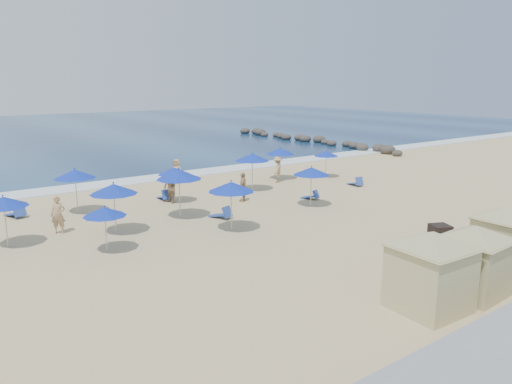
% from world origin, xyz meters
% --- Properties ---
extents(ground, '(160.00, 160.00, 0.00)m').
position_xyz_m(ground, '(0.00, 0.00, 0.00)').
color(ground, tan).
rests_on(ground, ground).
extents(ocean, '(160.00, 80.00, 0.06)m').
position_xyz_m(ocean, '(0.00, 55.00, 0.03)').
color(ocean, '#0E274F').
rests_on(ocean, ground).
extents(surf_line, '(160.00, 2.50, 0.08)m').
position_xyz_m(surf_line, '(0.00, 15.50, 0.04)').
color(surf_line, white).
rests_on(surf_line, ground).
extents(rock_jetty, '(2.56, 26.66, 0.96)m').
position_xyz_m(rock_jetty, '(24.01, 24.90, 0.36)').
color(rock_jetty, '#2D2825').
rests_on(rock_jetty, ground).
extents(trash_bin, '(1.06, 1.06, 0.80)m').
position_xyz_m(trash_bin, '(3.54, -5.76, 0.40)').
color(trash_bin, black).
rests_on(trash_bin, ground).
extents(cabana_0, '(4.49, 4.49, 2.82)m').
position_xyz_m(cabana_0, '(-2.68, -9.47, 1.61)').
color(cabana_0, '#C2B884').
rests_on(cabana_0, ground).
extents(cabana_1, '(4.22, 4.22, 2.65)m').
position_xyz_m(cabana_1, '(-0.53, -9.64, 1.52)').
color(cabana_1, '#C2B884').
rests_on(cabana_1, ground).
extents(cabana_2, '(4.49, 4.49, 2.82)m').
position_xyz_m(cabana_2, '(2.48, -9.31, 1.61)').
color(cabana_2, '#C2B884').
rests_on(cabana_2, ground).
extents(umbrella_0, '(2.05, 2.05, 2.33)m').
position_xyz_m(umbrella_0, '(-12.05, 5.05, 2.02)').
color(umbrella_0, '#A5A8AD').
rests_on(umbrella_0, ground).
extents(umbrella_1, '(1.79, 1.79, 2.04)m').
position_xyz_m(umbrella_1, '(-8.86, 1.79, 1.77)').
color(umbrella_1, '#A5A8AD').
rests_on(umbrella_1, ground).
extents(umbrella_2, '(2.21, 2.21, 2.51)m').
position_xyz_m(umbrella_2, '(-7.84, 8.92, 2.18)').
color(umbrella_2, '#A5A8AD').
rests_on(umbrella_2, ground).
extents(umbrella_3, '(2.20, 2.20, 2.50)m').
position_xyz_m(umbrella_3, '(-7.58, 4.05, 2.17)').
color(umbrella_3, '#A5A8AD').
rests_on(umbrella_3, ground).
extents(umbrella_4, '(1.92, 1.92, 2.19)m').
position_xyz_m(umbrella_4, '(-2.42, 7.99, 1.90)').
color(umbrella_4, '#A5A8AD').
rests_on(umbrella_4, ground).
extents(umbrella_5, '(2.37, 2.37, 2.69)m').
position_xyz_m(umbrella_5, '(-3.83, 4.73, 2.33)').
color(umbrella_5, '#A5A8AD').
rests_on(umbrella_5, ground).
extents(umbrella_6, '(2.20, 2.20, 2.51)m').
position_xyz_m(umbrella_6, '(-2.95, 1.20, 2.17)').
color(umbrella_6, '#A5A8AD').
rests_on(umbrella_6, ground).
extents(umbrella_7, '(2.24, 2.24, 2.54)m').
position_xyz_m(umbrella_7, '(3.21, 7.93, 2.21)').
color(umbrella_7, '#A5A8AD').
rests_on(umbrella_7, ground).
extents(umbrella_8, '(2.08, 2.08, 2.37)m').
position_xyz_m(umbrella_8, '(3.38, 2.50, 2.05)').
color(umbrella_8, '#A5A8AD').
rests_on(umbrella_8, ground).
extents(umbrella_9, '(2.10, 2.10, 2.39)m').
position_xyz_m(umbrella_9, '(7.08, 9.77, 2.08)').
color(umbrella_9, '#A5A8AD').
rests_on(umbrella_9, ground).
extents(umbrella_10, '(1.81, 1.81, 2.06)m').
position_xyz_m(umbrella_10, '(10.30, 8.35, 1.79)').
color(umbrella_10, '#A5A8AD').
rests_on(umbrella_10, ground).
extents(beach_chair_1, '(0.95, 1.51, 0.77)m').
position_xyz_m(beach_chair_1, '(-10.70, 10.01, 0.27)').
color(beach_chair_1, '#2A459B').
rests_on(beach_chair_1, ground).
extents(beach_chair_2, '(0.74, 1.35, 0.71)m').
position_xyz_m(beach_chair_2, '(-2.64, 8.89, 0.25)').
color(beach_chair_2, '#2A459B').
rests_on(beach_chair_2, ground).
extents(beach_chair_3, '(0.90, 1.37, 0.70)m').
position_xyz_m(beach_chair_3, '(-2.08, 3.36, 0.24)').
color(beach_chair_3, '#2A459B').
rests_on(beach_chair_3, ground).
extents(beach_chair_4, '(0.81, 1.21, 0.61)m').
position_xyz_m(beach_chair_4, '(4.63, 3.75, 0.21)').
color(beach_chair_4, '#2A459B').
rests_on(beach_chair_4, ground).
extents(beach_chair_5, '(0.74, 1.30, 0.68)m').
position_xyz_m(beach_chair_5, '(9.80, 4.84, 0.23)').
color(beach_chair_5, '#2A459B').
rests_on(beach_chair_5, ground).
extents(beachgoer_0, '(0.79, 0.72, 1.82)m').
position_xyz_m(beachgoer_0, '(-9.70, 5.72, 0.91)').
color(beachgoer_0, tan).
rests_on(beachgoer_0, ground).
extents(beachgoer_1, '(0.81, 0.99, 1.88)m').
position_xyz_m(beachgoer_1, '(-2.73, 8.00, 0.94)').
color(beachgoer_1, tan).
rests_on(beachgoer_1, ground).
extents(beachgoer_2, '(1.05, 1.01, 1.76)m').
position_xyz_m(beachgoer_2, '(0.98, 5.83, 0.88)').
color(beachgoer_2, tan).
rests_on(beachgoer_2, ground).
extents(beachgoer_3, '(1.35, 1.28, 1.83)m').
position_xyz_m(beachgoer_3, '(6.30, 9.14, 0.92)').
color(beachgoer_3, tan).
rests_on(beachgoer_3, ground).
extents(beachgoer_4, '(0.85, 1.00, 1.73)m').
position_xyz_m(beachgoer_4, '(0.36, 13.00, 0.86)').
color(beachgoer_4, tan).
rests_on(beachgoer_4, ground).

